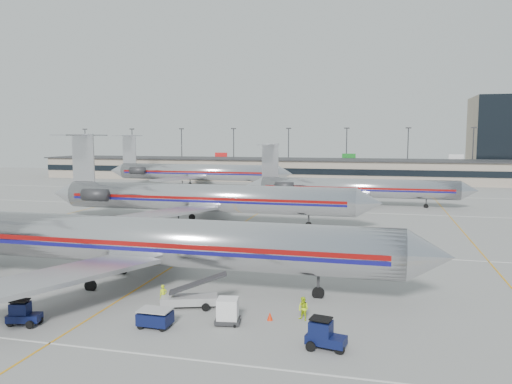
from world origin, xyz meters
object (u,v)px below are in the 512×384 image
(uld_container, at_px, (228,311))
(belt_loader, at_px, (191,298))
(jet_foreground, at_px, (129,239))
(jet_second_row, at_px, (199,197))
(tug_center, at_px, (23,314))

(uld_container, distance_m, belt_loader, 4.46)
(jet_foreground, xyz_separation_m, belt_loader, (7.23, -4.31, -3.13))
(jet_second_row, xyz_separation_m, uld_container, (15.63, -36.47, -2.90))
(jet_second_row, relative_size, tug_center, 21.66)
(jet_foreground, relative_size, jet_second_row, 1.01)
(jet_second_row, distance_m, uld_container, 39.79)
(tug_center, height_order, belt_loader, belt_loader)
(tug_center, distance_m, uld_container, 13.62)
(uld_container, bearing_deg, jet_foreground, 138.67)
(jet_foreground, xyz_separation_m, uld_container, (10.88, -6.87, -2.94))
(belt_loader, bearing_deg, jet_second_row, 90.79)
(belt_loader, bearing_deg, uld_container, -53.69)
(tug_center, relative_size, uld_container, 1.25)
(jet_foreground, relative_size, belt_loader, 9.99)
(jet_second_row, height_order, uld_container, jet_second_row)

